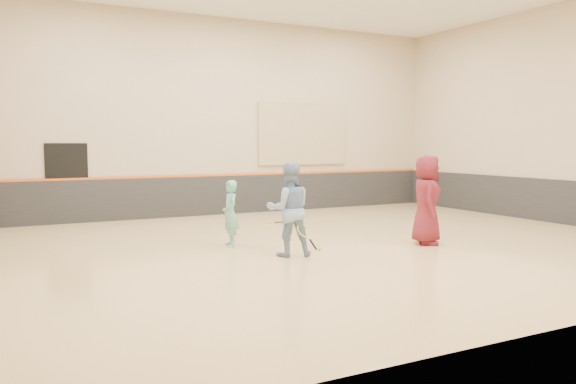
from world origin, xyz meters
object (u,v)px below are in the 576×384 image
girl (230,213)px  instructor (289,209)px  spare_racket (268,222)px  young_man (427,200)px

girl → instructor: bearing=29.7°
spare_racket → young_man: bearing=-68.8°
girl → young_man: size_ratio=0.73×
instructor → spare_racket: instructor is taller
young_man → spare_racket: bearing=54.7°
girl → instructor: (0.65, -1.48, 0.21)m
young_man → girl: bearing=99.6°
instructor → young_man: bearing=-168.3°
instructor → spare_racket: size_ratio=2.75×
instructor → spare_racket: bearing=-94.1°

